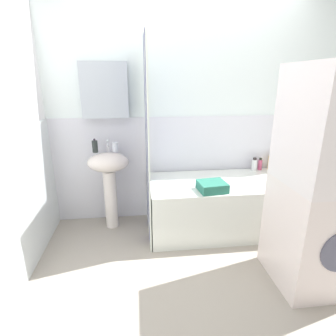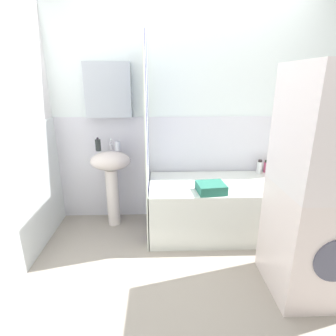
% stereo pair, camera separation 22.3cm
% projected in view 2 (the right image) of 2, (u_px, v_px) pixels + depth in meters
% --- Properties ---
extents(ground_plane, '(4.80, 5.60, 0.04)m').
position_uv_depth(ground_plane, '(206.00, 287.00, 2.22)').
color(ground_plane, '#9F9589').
extents(wall_back_tiled, '(3.60, 0.18, 2.40)m').
position_uv_depth(wall_back_tiled, '(187.00, 122.00, 3.06)').
color(wall_back_tiled, white).
rests_on(wall_back_tiled, ground_plane).
extents(wall_left_tiled, '(0.07, 1.81, 2.40)m').
position_uv_depth(wall_left_tiled, '(8.00, 143.00, 2.15)').
color(wall_left_tiled, white).
rests_on(wall_left_tiled, ground_plane).
extents(sink, '(0.44, 0.34, 0.86)m').
position_uv_depth(sink, '(111.00, 172.00, 2.97)').
color(sink, silver).
rests_on(sink, ground_plane).
extents(faucet, '(0.03, 0.12, 0.12)m').
position_uv_depth(faucet, '(111.00, 145.00, 2.96)').
color(faucet, silver).
rests_on(faucet, sink).
extents(soap_dispenser, '(0.06, 0.06, 0.15)m').
position_uv_depth(soap_dispenser, '(98.00, 145.00, 2.92)').
color(soap_dispenser, '#252C2A').
rests_on(soap_dispenser, sink).
extents(toothbrush_cup, '(0.06, 0.06, 0.10)m').
position_uv_depth(toothbrush_cup, '(118.00, 146.00, 2.94)').
color(toothbrush_cup, silver).
rests_on(toothbrush_cup, sink).
extents(bathtub, '(1.57, 0.75, 0.56)m').
position_uv_depth(bathtub, '(223.00, 207.00, 2.94)').
color(bathtub, white).
rests_on(bathtub, ground_plane).
extents(shower_curtain, '(0.01, 0.75, 2.00)m').
position_uv_depth(shower_curtain, '(147.00, 143.00, 2.69)').
color(shower_curtain, white).
rests_on(shower_curtain, ground_plane).
extents(shampoo_bottle, '(0.06, 0.06, 0.19)m').
position_uv_depth(shampoo_bottle, '(277.00, 165.00, 3.15)').
color(shampoo_bottle, gold).
rests_on(shampoo_bottle, bathtub).
extents(lotion_bottle, '(0.05, 0.05, 0.15)m').
position_uv_depth(lotion_bottle, '(266.00, 167.00, 3.15)').
color(lotion_bottle, '#C0476D').
rests_on(lotion_bottle, bathtub).
extents(body_wash_bottle, '(0.06, 0.06, 0.16)m').
position_uv_depth(body_wash_bottle, '(259.00, 167.00, 3.12)').
color(body_wash_bottle, white).
rests_on(body_wash_bottle, bathtub).
extents(towel_folded, '(0.29, 0.26, 0.09)m').
position_uv_depth(towel_folded, '(211.00, 188.00, 2.60)').
color(towel_folded, '#286C5A').
rests_on(towel_folded, bathtub).
extents(washer_dryer_stack, '(0.59, 0.62, 1.71)m').
position_uv_depth(washer_dryer_stack, '(321.00, 188.00, 1.94)').
color(washer_dryer_stack, silver).
rests_on(washer_dryer_stack, ground_plane).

